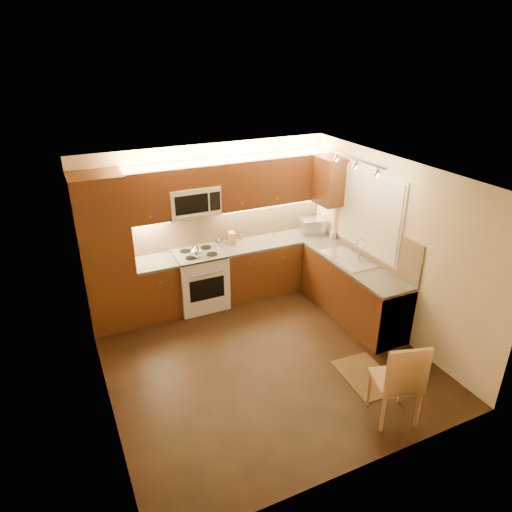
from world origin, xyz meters
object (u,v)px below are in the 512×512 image
kettle (196,251)px  soap_bottle (333,233)px  stove (200,279)px  sink (350,254)px  toaster_oven (312,226)px  knife_block (232,238)px  microwave (193,201)px  dining_chair (396,378)px

kettle → soap_bottle: size_ratio=1.11×
stove → sink: sink is taller
toaster_oven → knife_block: (-1.44, 0.11, -0.02)m
kettle → knife_block: 0.75m
microwave → knife_block: microwave is taller
stove → kettle: (-0.08, -0.14, 0.56)m
microwave → kettle: 0.75m
toaster_oven → knife_block: bearing=-171.6°
knife_block → dining_chair: (0.54, -3.38, -0.48)m
stove → microwave: bearing=90.0°
microwave → soap_bottle: size_ratio=4.13×
microwave → stove: bearing=-90.0°
sink → dining_chair: dining_chair is taller
knife_block → soap_bottle: (1.62, -0.48, -0.01)m
toaster_oven → dining_chair: toaster_oven is taller
microwave → kettle: size_ratio=3.71×
microwave → toaster_oven: 2.17m
dining_chair → sink: bearing=84.0°
stove → microwave: microwave is taller
knife_block → dining_chair: knife_block is taller
knife_block → soap_bottle: size_ratio=1.11×
stove → toaster_oven: toaster_oven is taller
stove → toaster_oven: (2.05, 0.04, 0.56)m
dining_chair → kettle: bearing=127.6°
sink → soap_bottle: soap_bottle is taller
soap_bottle → knife_block: bearing=176.8°
kettle → dining_chair: kettle is taller
sink → soap_bottle: 0.82m
microwave → toaster_oven: bearing=-2.8°
stove → soap_bottle: (2.23, -0.34, 0.53)m
soap_bottle → dining_chair: soap_bottle is taller
sink → soap_bottle: (0.23, 0.79, 0.02)m
stove → sink: (2.00, -1.12, 0.52)m
dining_chair → toaster_oven: bearing=90.6°
toaster_oven → soap_bottle: (0.18, -0.37, -0.03)m
toaster_oven → soap_bottle: size_ratio=2.19×
microwave → soap_bottle: (2.23, -0.47, -0.73)m
sink → stove: bearing=150.6°
stove → soap_bottle: bearing=-8.6°
kettle → dining_chair: size_ratio=0.20×
microwave → sink: 2.48m
knife_block → dining_chair: bearing=-71.4°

